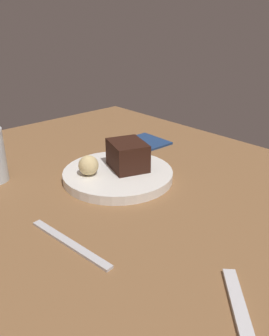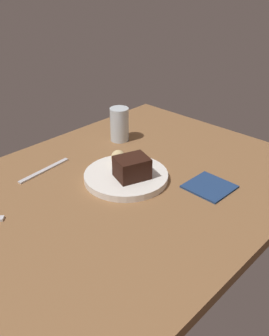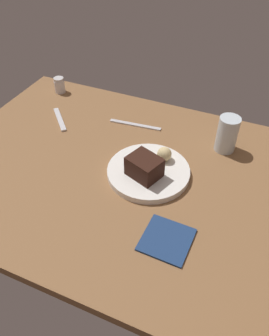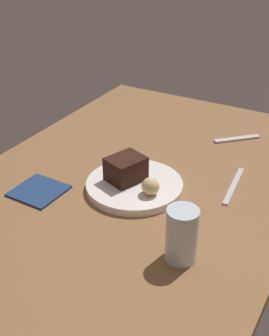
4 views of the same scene
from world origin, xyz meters
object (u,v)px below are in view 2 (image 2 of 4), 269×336
Objects in this scene: butter_knife at (44,170)px; folded_napkin at (209,187)px; dessert_plate at (126,176)px; bread_roll at (118,157)px; water_glass at (119,124)px; chocolate_cake_slice at (132,168)px.

butter_knife is 50.63cm from folded_napkin.
dessert_plate is 7.41cm from bread_roll.
folded_napkin is (5.19, 42.13, -5.74)cm from water_glass.
water_glass reaches higher than folded_napkin.
bread_roll reaches higher than dessert_plate.
dessert_plate reaches higher than butter_knife.
butter_knife is 1.55× the size of folded_napkin.
chocolate_cake_slice is 23.04cm from folded_napkin.
bread_roll is at bearing 130.44° from butter_knife.
water_glass reaches higher than butter_knife.
bread_roll is 29.05cm from folded_napkin.
bread_roll reaches higher than butter_knife.
bread_roll is at bearing -114.30° from dessert_plate.
bread_roll is 0.37× the size of water_glass.
water_glass is (-15.68, -15.33, 1.78)cm from bread_roll.
water_glass is 42.83cm from folded_napkin.
bread_roll is 22.00cm from water_glass.
chocolate_cake_slice reaches higher than folded_napkin.
dessert_plate is 28.69cm from water_glass.
chocolate_cake_slice is 2.08× the size of bread_roll.
chocolate_cake_slice is (0.30, 2.73, 4.17)cm from dessert_plate.
chocolate_cake_slice is 30.56cm from water_glass.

